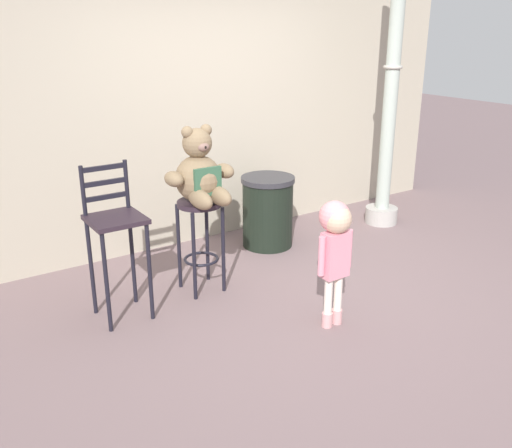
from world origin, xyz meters
TOP-DOWN VIEW (x-y plane):
  - ground_plane at (0.00, 0.00)m, footprint 24.00×24.00m
  - building_wall at (0.00, 1.89)m, footprint 6.49×0.30m
  - bar_stool_with_teddy at (-0.62, 0.68)m, footprint 0.36×0.36m
  - teddy_bear at (-0.62, 0.65)m, footprint 0.59×0.53m
  - child_walking at (-0.10, -0.40)m, footprint 0.31×0.25m
  - trash_bin at (0.42, 1.19)m, footprint 0.54×0.54m
  - lamppost at (1.90, 1.03)m, footprint 0.36×0.36m
  - bar_chair_empty at (-1.36, 0.63)m, footprint 0.39×0.39m

SIDE VIEW (x-z plane):
  - ground_plane at x=0.00m, z-range 0.00..0.00m
  - trash_bin at x=0.42m, z-range 0.00..0.72m
  - bar_stool_with_teddy at x=-0.62m, z-range 0.16..0.95m
  - bar_chair_empty at x=-1.36m, z-range 0.11..1.30m
  - child_walking at x=-0.10m, z-range 0.22..1.19m
  - teddy_bear at x=-0.62m, z-range 0.71..1.33m
  - lamppost at x=1.90m, z-range -0.30..2.68m
  - building_wall at x=0.00m, z-range 0.00..3.79m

